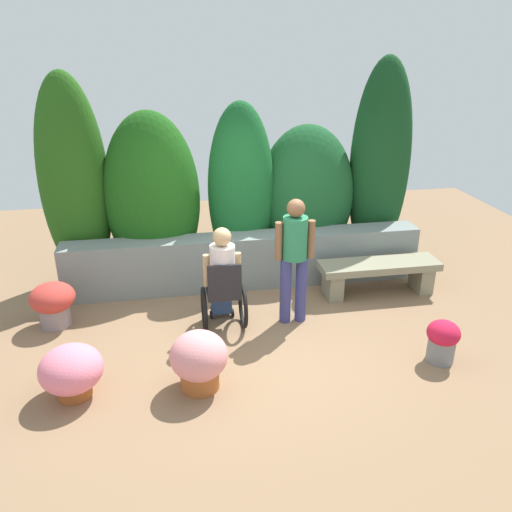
{
  "coord_description": "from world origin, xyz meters",
  "views": [
    {
      "loc": [
        -1.01,
        -5.15,
        3.32
      ],
      "look_at": [
        -0.01,
        0.55,
        0.85
      ],
      "focal_mm": 35.69,
      "sensor_mm": 36.0,
      "label": 1
    }
  ],
  "objects": [
    {
      "name": "flower_pot_small_foreground",
      "position": [
        -0.83,
        -0.8,
        0.33
      ],
      "size": [
        0.59,
        0.59,
        0.64
      ],
      "color": "#A65728",
      "rests_on": "ground"
    },
    {
      "name": "stone_bench",
      "position": [
        1.79,
        0.9,
        0.32
      ],
      "size": [
        1.68,
        0.47,
        0.48
      ],
      "rotation": [
        0.0,
        0.0,
        0.11
      ],
      "color": "gray",
      "rests_on": "ground"
    },
    {
      "name": "stone_retaining_wall",
      "position": [
        0.0,
        1.48,
        0.39
      ],
      "size": [
        5.09,
        0.42,
        0.78
      ],
      "primitive_type": "cube",
      "color": "gray",
      "rests_on": "ground"
    },
    {
      "name": "person_in_wheelchair",
      "position": [
        -0.45,
        0.37,
        0.62
      ],
      "size": [
        0.53,
        0.66,
        1.33
      ],
      "rotation": [
        0.0,
        0.0,
        -0.12
      ],
      "color": "black",
      "rests_on": "ground"
    },
    {
      "name": "flower_pot_purple_near",
      "position": [
        1.85,
        -0.79,
        0.27
      ],
      "size": [
        0.36,
        0.36,
        0.5
      ],
      "color": "gray",
      "rests_on": "ground"
    },
    {
      "name": "flower_pot_terracotta_by_wall",
      "position": [
        -2.53,
        0.76,
        0.33
      ],
      "size": [
        0.55,
        0.55,
        0.57
      ],
      "color": "gray",
      "rests_on": "ground"
    },
    {
      "name": "flower_pot_red_accent",
      "position": [
        -2.09,
        -0.71,
        0.29
      ],
      "size": [
        0.63,
        0.63,
        0.55
      ],
      "color": "#9A4F23",
      "rests_on": "ground"
    },
    {
      "name": "person_standing_companion",
      "position": [
        0.43,
        0.36,
        0.93
      ],
      "size": [
        0.49,
        0.3,
        1.61
      ],
      "rotation": [
        0.0,
        0.0,
        -0.23
      ],
      "color": "navy",
      "rests_on": "ground"
    },
    {
      "name": "ground_plane",
      "position": [
        0.0,
        0.0,
        0.0
      ],
      "size": [
        11.64,
        11.64,
        0.0
      ],
      "primitive_type": "plane",
      "color": "#88684B"
    },
    {
      "name": "hedge_backdrop",
      "position": [
        -0.05,
        2.04,
        1.29
      ],
      "size": [
        5.42,
        1.13,
        3.13
      ],
      "color": "#255A17",
      "rests_on": "ground"
    }
  ]
}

